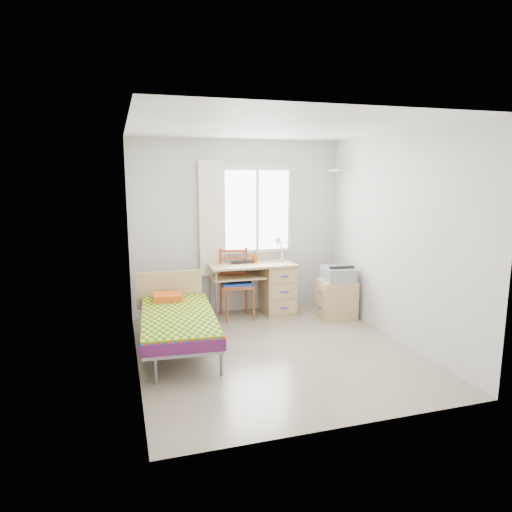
{
  "coord_description": "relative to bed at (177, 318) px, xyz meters",
  "views": [
    {
      "loc": [
        -1.74,
        -4.89,
        2.1
      ],
      "look_at": [
        -0.08,
        0.55,
        1.07
      ],
      "focal_mm": 32.0,
      "sensor_mm": 36.0,
      "label": 1
    }
  ],
  "objects": [
    {
      "name": "floor",
      "position": [
        1.11,
        -0.41,
        -0.39
      ],
      "size": [
        3.5,
        3.5,
        0.0
      ],
      "primitive_type": "plane",
      "color": "#BCAD93",
      "rests_on": "ground"
    },
    {
      "name": "ceiling",
      "position": [
        1.11,
        -0.41,
        2.21
      ],
      "size": [
        3.5,
        3.5,
        0.0
      ],
      "primitive_type": "plane",
      "rotation": [
        3.14,
        0.0,
        0.0
      ],
      "color": "white",
      "rests_on": "wall_back"
    },
    {
      "name": "wall_back",
      "position": [
        1.11,
        1.34,
        0.91
      ],
      "size": [
        3.2,
        0.0,
        3.2
      ],
      "primitive_type": "plane",
      "rotation": [
        1.57,
        0.0,
        0.0
      ],
      "color": "silver",
      "rests_on": "ground"
    },
    {
      "name": "wall_left",
      "position": [
        -0.49,
        -0.41,
        0.91
      ],
      "size": [
        0.0,
        3.5,
        3.5
      ],
      "primitive_type": "plane",
      "rotation": [
        1.57,
        0.0,
        1.57
      ],
      "color": "silver",
      "rests_on": "ground"
    },
    {
      "name": "wall_right",
      "position": [
        2.71,
        -0.41,
        0.91
      ],
      "size": [
        0.0,
        3.5,
        3.5
      ],
      "primitive_type": "plane",
      "rotation": [
        1.57,
        0.0,
        -1.57
      ],
      "color": "silver",
      "rests_on": "ground"
    },
    {
      "name": "window",
      "position": [
        1.41,
        1.31,
        1.16
      ],
      "size": [
        1.1,
        0.04,
        1.3
      ],
      "color": "white",
      "rests_on": "wall_back"
    },
    {
      "name": "curtain",
      "position": [
        0.69,
        1.27,
        1.06
      ],
      "size": [
        0.35,
        0.05,
        1.7
      ],
      "primitive_type": "cube",
      "color": "#F8F4CC",
      "rests_on": "wall_back"
    },
    {
      "name": "floating_shelf",
      "position": [
        2.6,
        0.99,
        1.76
      ],
      "size": [
        0.2,
        0.32,
        0.03
      ],
      "primitive_type": "cube",
      "color": "white",
      "rests_on": "wall_right"
    },
    {
      "name": "bed",
      "position": [
        0.0,
        0.0,
        0.0
      ],
      "size": [
        0.99,
        1.9,
        0.8
      ],
      "rotation": [
        0.0,
        0.0,
        -0.07
      ],
      "color": "gray",
      "rests_on": "floor"
    },
    {
      "name": "desk",
      "position": [
        1.58,
        1.03,
        0.04
      ],
      "size": [
        1.28,
        0.61,
        0.79
      ],
      "rotation": [
        0.0,
        0.0,
        -0.03
      ],
      "color": "tan",
      "rests_on": "floor"
    },
    {
      "name": "chair",
      "position": [
        1.0,
        1.01,
        0.18
      ],
      "size": [
        0.52,
        0.52,
        1.03
      ],
      "rotation": [
        0.0,
        0.0,
        -0.19
      ],
      "color": "brown",
      "rests_on": "floor"
    },
    {
      "name": "cabinet",
      "position": [
        2.4,
        0.57,
        -0.11
      ],
      "size": [
        0.55,
        0.5,
        0.55
      ],
      "rotation": [
        0.0,
        0.0,
        -0.1
      ],
      "color": "tan",
      "rests_on": "floor"
    },
    {
      "name": "printer",
      "position": [
        2.43,
        0.6,
        0.27
      ],
      "size": [
        0.47,
        0.52,
        0.21
      ],
      "rotation": [
        0.0,
        0.0,
        -0.12
      ],
      "color": "gray",
      "rests_on": "cabinet"
    },
    {
      "name": "laptop",
      "position": [
        1.12,
        1.08,
        0.42
      ],
      "size": [
        0.37,
        0.24,
        0.03
      ],
      "primitive_type": "imported",
      "rotation": [
        0.0,
        0.0,
        0.0
      ],
      "color": "black",
      "rests_on": "desk"
    },
    {
      "name": "pen_cup",
      "position": [
        1.34,
        1.19,
        0.46
      ],
      "size": [
        0.11,
        0.11,
        0.11
      ],
      "primitive_type": "cylinder",
      "rotation": [
        0.0,
        0.0,
        0.26
      ],
      "color": "orange",
      "rests_on": "desk"
    },
    {
      "name": "task_lamp",
      "position": [
        1.68,
        1.01,
        0.64
      ],
      "size": [
        0.22,
        0.31,
        0.38
      ],
      "rotation": [
        0.0,
        0.0,
        -0.11
      ],
      "color": "white",
      "rests_on": "desk"
    },
    {
      "name": "book",
      "position": [
        1.08,
        1.03,
        0.2
      ],
      "size": [
        0.21,
        0.27,
        0.02
      ],
      "primitive_type": "imported",
      "rotation": [
        0.0,
        0.0,
        -0.13
      ],
      "color": "gray",
      "rests_on": "desk"
    }
  ]
}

